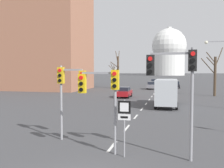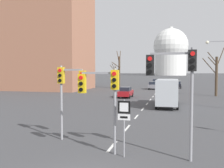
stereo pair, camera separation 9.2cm
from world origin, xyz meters
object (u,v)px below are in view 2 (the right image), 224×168
Objects in this scene: sedan_mid_centre at (168,83)px; delivery_truck at (167,92)px; traffic_signal_centre_tall at (103,89)px; route_sign_post at (124,118)px; sedan_near_left at (156,82)px; sedan_far_right at (177,85)px; traffic_signal_near_left at (69,84)px; traffic_signal_near_right at (177,75)px; sedan_near_right at (153,85)px; street_lamp_right at (222,66)px; sedan_far_left at (126,92)px.

sedan_mid_centre is 41.43m from delivery_truck.
route_sign_post is (1.13, -0.29, -1.33)m from traffic_signal_centre_tall.
traffic_signal_centre_tall is 64.59m from sedan_near_left.
traffic_signal_near_left is at bearing -98.19° from sedan_far_right.
traffic_signal_near_right reaches higher than delivery_truck.
traffic_signal_near_right is 1.16× the size of traffic_signal_near_left.
sedan_near_right reaches higher than sedan_near_left.
traffic_signal_centre_tall is 58.81m from sedan_mid_centre.
route_sign_post is 0.37× the size of street_lamp_right.
street_lamp_right is at bearing -69.67° from sedan_near_right.
street_lamp_right is (7.37, 17.90, 2.76)m from route_sign_post.
traffic_signal_near_right reaches higher than sedan_far_right.
sedan_far_right is 31.55m from delivery_truck.
sedan_far_left is at bearing 98.34° from traffic_signal_centre_tall.
traffic_signal_near_left is (-2.60, 1.79, 0.12)m from traffic_signal_centre_tall.
traffic_signal_near_left is at bearing 162.98° from traffic_signal_near_right.
sedan_far_right is at bearing 89.26° from traffic_signal_near_right.
delivery_truck is at bearing -92.69° from sedan_far_right.
traffic_signal_centre_tall is 1.09× the size of sedan_near_right.
sedan_far_left reaches higher than sedan_near_left.
sedan_near_right is at bearing 91.55° from traffic_signal_centre_tall.
traffic_signal_near_left is 1.09× the size of sedan_far_right.
traffic_signal_near_left is 42.07m from sedan_near_right.
traffic_signal_near_right reaches higher than sedan_mid_centre.
sedan_near_left is 6.92m from sedan_mid_centre.
traffic_signal_near_left is at bearing -90.54° from sedan_near_left.
traffic_signal_centre_tall is 19.61m from street_lamp_right.
route_sign_post is 0.64× the size of sedan_far_left.
sedan_far_left is at bearing -98.14° from sedan_near_right.
traffic_signal_near_left is 62.77m from sedan_near_left.
sedan_near_right is 0.54× the size of delivery_truck.
sedan_near_left is at bearing 111.50° from sedan_far_right.
street_lamp_right is at bearing 54.93° from traffic_signal_near_left.
traffic_signal_near_right is at bearing -88.29° from sedan_mid_centre.
sedan_near_left is 1.01× the size of sedan_near_right.
sedan_near_right reaches higher than sedan_far_left.
route_sign_post is 0.68× the size of sedan_far_right.
traffic_signal_near_left is 19.37m from street_lamp_right.
traffic_signal_near_left is 1.03× the size of sedan_far_left.
sedan_near_right is 0.91× the size of sedan_far_left.
sedan_far_left is 10.62m from delivery_truck.
sedan_near_right is (0.82, -20.74, 0.05)m from sedan_near_left.
delivery_truck is (2.70, 17.32, -1.51)m from traffic_signal_centre_tall.
route_sign_post is (3.73, -2.08, -1.45)m from traffic_signal_near_left.
traffic_signal_near_left is 1.13× the size of sedan_near_left.
sedan_far_right is at bearing 86.46° from route_sign_post.
sedan_mid_centre is (4.39, 56.94, -2.55)m from traffic_signal_near_left.
route_sign_post is 26.47m from sedan_far_left.
route_sign_post is at bearing -112.39° from street_lamp_right.
sedan_near_left is 38.85m from sedan_far_left.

